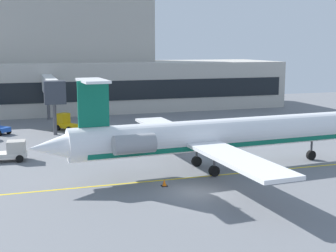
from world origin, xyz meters
The scene contains 8 objects.
ground centered at (0.00, 0.00, -0.05)m, with size 120.00×120.00×0.11m.
terminal_building centered at (-2.06, 49.47, 8.00)m, with size 61.88×17.61×21.04m.
jet_bridge_east centered at (-8.42, 30.97, 5.22)m, with size 2.40×16.66×6.62m.
regional_jet centered at (3.24, 5.17, 3.08)m, with size 31.12×25.34×8.10m.
baggage_tug centered at (-13.50, 14.00, 0.88)m, with size 4.22×2.22×1.89m.
belt_loader centered at (-6.87, 28.79, 0.95)m, with size 3.05×3.24×2.14m.
safety_cone_alpha centered at (-2.08, 2.03, 0.25)m, with size 0.47×0.47×0.55m.
safety_cone_bravo centered at (-1.76, 12.83, 0.25)m, with size 0.47×0.47×0.55m.
Camera 1 is at (-12.25, -30.64, 10.59)m, focal length 49.65 mm.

